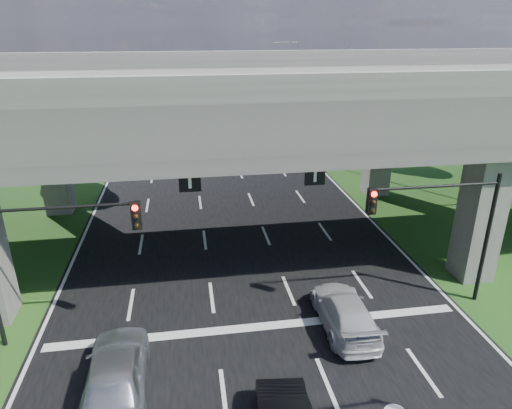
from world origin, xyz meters
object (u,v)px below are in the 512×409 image
object	(u,v)px
streetlight_far	(341,100)
signal_left	(45,245)
car_silver	(116,372)
car_white	(344,312)
signal_right	(445,218)
streetlight_beyond	(295,78)

from	to	relation	value
streetlight_far	signal_left	bearing A→B (deg)	-131.78
car_silver	car_white	distance (m)	9.03
car_silver	signal_right	bearing A→B (deg)	-167.58
streetlight_beyond	car_silver	bearing A→B (deg)	-111.41
signal_right	streetlight_beyond	xyz separation A→B (m)	(2.27, 36.06, 1.66)
signal_right	car_white	size ratio (longest dim) A/B	1.24
signal_left	car_white	bearing A→B (deg)	-4.79
car_white	streetlight_far	bearing A→B (deg)	-105.95
signal_right	car_silver	bearing A→B (deg)	-166.22
streetlight_beyond	signal_left	bearing A→B (deg)	-116.43
streetlight_far	streetlight_beyond	xyz separation A→B (m)	(0.00, 16.00, 0.00)
signal_right	car_silver	world-z (taller)	signal_right
signal_left	car_white	world-z (taller)	signal_left
streetlight_far	streetlight_beyond	bearing A→B (deg)	90.00
streetlight_far	car_white	xyz separation A→B (m)	(-6.66, -21.00, -5.12)
signal_left	car_silver	distance (m)	5.25
signal_right	car_white	xyz separation A→B (m)	(-4.39, -0.94, -3.46)
streetlight_far	car_silver	size ratio (longest dim) A/B	1.98
signal_right	car_silver	xyz separation A→B (m)	(-13.13, -3.22, -3.30)
signal_left	streetlight_beyond	distance (m)	40.30
signal_right	streetlight_far	distance (m)	20.25
car_silver	car_white	xyz separation A→B (m)	(8.74, 2.28, -0.16)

